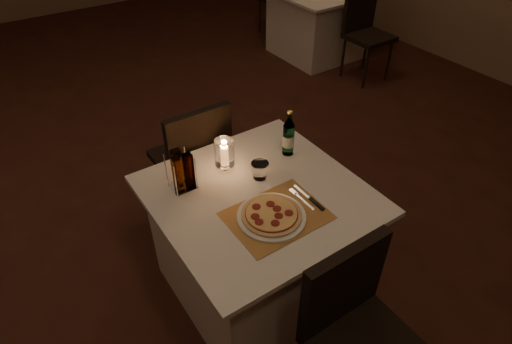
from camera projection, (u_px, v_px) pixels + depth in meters
floor at (162, 229)px, 2.95m from camera, size 8.00×10.00×0.02m
main_table at (258, 243)px, 2.34m from camera, size 1.00×1.00×0.74m
chair_near at (356, 322)px, 1.77m from camera, size 0.42×0.42×0.90m
chair_far at (194, 154)px, 2.69m from camera, size 0.42×0.42×0.90m
placemat at (277, 216)px, 1.98m from camera, size 0.45×0.34×0.00m
plate at (271, 217)px, 1.97m from camera, size 0.32×0.32×0.01m
pizza at (271, 214)px, 1.96m from camera, size 0.28×0.28×0.02m
fork at (300, 198)px, 2.08m from camera, size 0.02×0.18×0.00m
knife at (314, 201)px, 2.05m from camera, size 0.02×0.22×0.01m
tumbler at (260, 170)px, 2.18m from camera, size 0.09×0.09×0.09m
water_bottle at (288, 137)px, 2.31m from camera, size 0.06×0.06×0.27m
hurricane_candle at (224, 154)px, 2.18m from camera, size 0.10×0.10×0.19m
cruet_caddy at (182, 172)px, 2.08m from camera, size 0.12×0.12×0.21m
neighbor_table_right at (318, 23)px, 5.02m from camera, size 1.00×1.00×0.74m
neighbor_chair_ra at (365, 26)px, 4.45m from camera, size 0.42×0.42×0.90m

